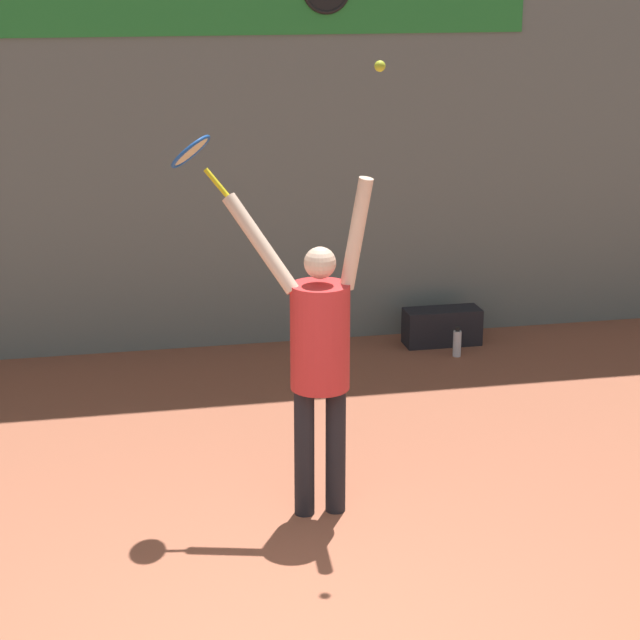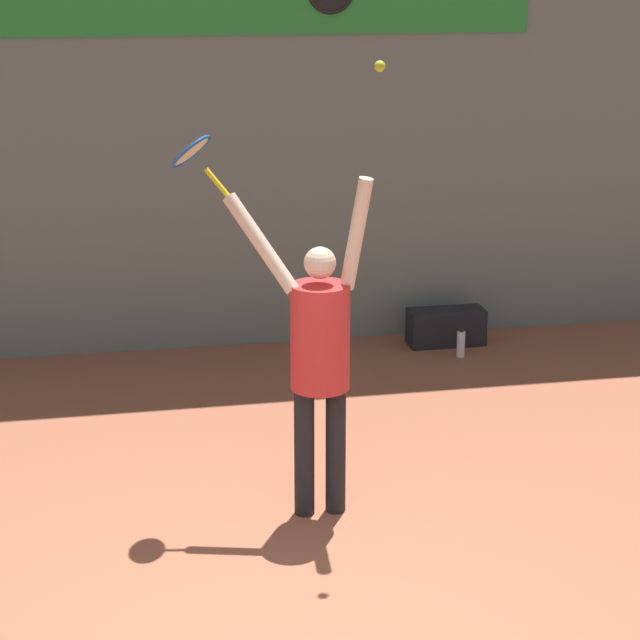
# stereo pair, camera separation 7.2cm
# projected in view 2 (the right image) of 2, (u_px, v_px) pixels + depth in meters

# --- Properties ---
(back_wall) EXTENTS (18.00, 0.10, 5.00)m
(back_wall) POSITION_uv_depth(u_px,v_px,m) (182.00, 74.00, 10.08)
(back_wall) COLOR slate
(back_wall) RESTS_ON ground_plane
(tennis_player) EXTENTS (0.90, 0.53, 2.21)m
(tennis_player) POSITION_uv_depth(u_px,v_px,m) (319.00, 349.00, 7.23)
(tennis_player) COLOR black
(tennis_player) RESTS_ON ground_plane
(tennis_racket) EXTENTS (0.41, 0.38, 0.39)m
(tennis_racket) POSITION_uv_depth(u_px,v_px,m) (194.00, 154.00, 7.12)
(tennis_racket) COLOR yellow
(tennis_ball) EXTENTS (0.06, 0.06, 0.06)m
(tennis_ball) POSITION_uv_depth(u_px,v_px,m) (380.00, 66.00, 6.63)
(tennis_ball) COLOR #CCDB2D
(water_bottle) EXTENTS (0.07, 0.07, 0.28)m
(water_bottle) POSITION_uv_depth(u_px,v_px,m) (461.00, 343.00, 10.48)
(water_bottle) COLOR silver
(water_bottle) RESTS_ON ground_plane
(equipment_bag) EXTENTS (0.71, 0.28, 0.34)m
(equipment_bag) POSITION_uv_depth(u_px,v_px,m) (446.00, 327.00, 10.81)
(equipment_bag) COLOR black
(equipment_bag) RESTS_ON ground_plane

